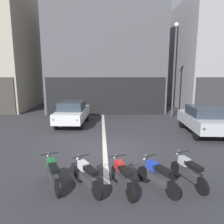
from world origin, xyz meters
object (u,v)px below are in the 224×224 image
Objects in this scene: motorcycle_white_row_left_mid at (87,175)px; motorcycle_green_row_leftmost at (53,173)px; street_lamp at (175,62)px; motorcycle_red_row_centre at (122,176)px; car_white_crossing_near at (73,112)px; car_silver_parked_kerbside at (203,119)px; motorcycle_blue_row_right_mid at (157,175)px; motorcycle_silver_row_rightmost at (188,171)px.

motorcycle_green_row_leftmost is at bearing 167.85° from motorcycle_white_row_left_mid.
street_lamp is 4.49× the size of motorcycle_red_row_centre.
car_white_crossing_near is 7.93m from motorcycle_green_row_leftmost.
motorcycle_green_row_leftmost is at bearing -143.94° from car_silver_parked_kerbside.
motorcycle_white_row_left_mid is at bearing -138.56° from car_silver_parked_kerbside.
motorcycle_green_row_leftmost and motorcycle_white_row_left_mid have the same top height.
motorcycle_blue_row_right_mid is (-4.26, -5.71, -0.43)m from car_silver_parked_kerbside.
motorcycle_blue_row_right_mid is at bearing -167.30° from motorcycle_silver_row_rightmost.
motorcycle_green_row_leftmost is at bearing -86.74° from car_white_crossing_near.
street_lamp is 12.90m from motorcycle_green_row_leftmost.
motorcycle_white_row_left_mid is (1.49, -8.13, -0.43)m from car_white_crossing_near.
motorcycle_silver_row_rightmost is at bearing 2.22° from motorcycle_white_row_left_mid.
street_lamp is (-0.18, 4.59, 3.49)m from car_silver_parked_kerbside.
street_lamp reaches higher than motorcycle_white_row_left_mid.
car_white_crossing_near reaches higher than motorcycle_green_row_leftmost.
motorcycle_red_row_centre is at bearing -72.85° from car_white_crossing_near.
motorcycle_white_row_left_mid is at bearing 175.39° from motorcycle_red_row_centre.
street_lamp is 12.13m from motorcycle_red_row_centre.
motorcycle_green_row_leftmost and motorcycle_blue_row_right_mid have the same top height.
motorcycle_green_row_leftmost is 3.14m from motorcycle_blue_row_right_mid.
motorcycle_white_row_left_mid is at bearing -79.62° from car_white_crossing_near.
motorcycle_white_row_left_mid is 0.90× the size of motorcycle_red_row_centre.
motorcycle_green_row_leftmost is at bearing 173.82° from motorcycle_blue_row_right_mid.
motorcycle_silver_row_rightmost is (1.04, 0.24, 0.00)m from motorcycle_blue_row_right_mid.
car_silver_parked_kerbside is 2.62× the size of motorcycle_silver_row_rightmost.
car_white_crossing_near is 2.89× the size of motorcycle_blue_row_right_mid.
motorcycle_white_row_left_mid is at bearing -121.16° from street_lamp.
car_silver_parked_kerbside is 7.13m from motorcycle_blue_row_right_mid.
car_white_crossing_near is 2.91× the size of motorcycle_white_row_left_mid.
motorcycle_red_row_centre is 1.04m from motorcycle_blue_row_right_mid.
car_silver_parked_kerbside is 6.36m from motorcycle_silver_row_rightmost.
car_silver_parked_kerbside is at bearing -87.78° from street_lamp.
motorcycle_blue_row_right_mid is at bearing -66.57° from car_white_crossing_near.
motorcycle_white_row_left_mid and motorcycle_red_row_centre have the same top height.
motorcycle_silver_row_rightmost is at bearing -1.41° from motorcycle_green_row_leftmost.
motorcycle_blue_row_right_mid is (-4.08, -10.30, -3.92)m from street_lamp.
motorcycle_red_row_centre is at bearing 178.35° from motorcycle_blue_row_right_mid.
street_lamp reaches higher than car_silver_parked_kerbside.
car_white_crossing_near is at bearing 119.97° from motorcycle_silver_row_rightmost.
motorcycle_red_row_centre is 1.11× the size of motorcycle_blue_row_right_mid.
motorcycle_white_row_left_mid and motorcycle_blue_row_right_mid have the same top height.
street_lamp is (7.65, 2.06, 3.49)m from car_white_crossing_near.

